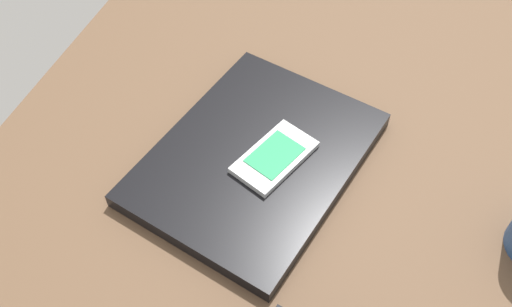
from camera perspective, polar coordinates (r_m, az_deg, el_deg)
name	(u,v)px	position (r cm, az deg, el deg)	size (l,w,h in cm)	color
desk_surface	(303,138)	(79.37, 4.78, 1.52)	(120.00, 80.00, 3.00)	brown
laptop_closed	(256,158)	(73.63, 0.00, -0.46)	(31.31, 23.60, 2.10)	black
cell_phone_on_laptop	(275,157)	(71.88, 1.89, -0.34)	(12.36, 9.63, 0.98)	silver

